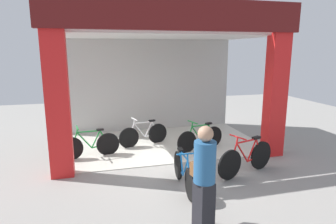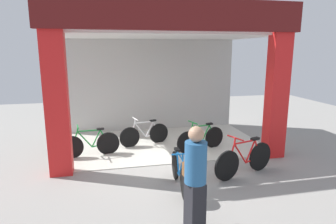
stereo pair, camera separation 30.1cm
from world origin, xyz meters
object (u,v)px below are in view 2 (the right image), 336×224
(bicycle_inside_0, at_px, (145,134))
(bicycle_parked_0, at_px, (245,159))
(bicycle_inside_2, at_px, (90,144))
(pedestrian_0, at_px, (195,178))
(bicycle_inside_1, at_px, (201,139))
(bicycle_parked_1, at_px, (179,173))

(bicycle_inside_0, relative_size, bicycle_parked_0, 0.92)
(bicycle_inside_2, height_order, pedestrian_0, pedestrian_0)
(bicycle_parked_0, bearing_deg, pedestrian_0, -134.92)
(bicycle_inside_1, height_order, bicycle_inside_2, bicycle_inside_1)
(bicycle_inside_1, height_order, bicycle_parked_1, bicycle_parked_1)
(bicycle_parked_0, xyz_separation_m, pedestrian_0, (-1.73, -1.73, 0.50))
(bicycle_inside_2, bearing_deg, bicycle_parked_1, -51.45)
(bicycle_parked_1, bearing_deg, bicycle_inside_0, 95.72)
(bicycle_inside_0, distance_m, bicycle_parked_0, 3.23)
(bicycle_inside_0, relative_size, bicycle_inside_1, 1.00)
(bicycle_inside_1, bearing_deg, bicycle_parked_1, -119.22)
(bicycle_inside_0, xyz_separation_m, bicycle_inside_1, (1.48, -0.80, 0.01))
(bicycle_parked_1, relative_size, pedestrian_0, 0.93)
(pedestrian_0, bearing_deg, bicycle_inside_1, 69.56)
(bicycle_inside_2, height_order, bicycle_parked_1, bicycle_parked_1)
(bicycle_inside_0, xyz_separation_m, bicycle_inside_2, (-1.54, -0.63, 0.00))
(bicycle_parked_0, bearing_deg, bicycle_inside_2, 149.93)
(bicycle_inside_2, bearing_deg, bicycle_inside_1, -3.28)
(bicycle_inside_2, distance_m, bicycle_parked_0, 3.96)
(bicycle_inside_0, height_order, bicycle_inside_2, bicycle_inside_2)
(bicycle_inside_0, bearing_deg, bicycle_parked_1, -84.28)
(bicycle_inside_2, relative_size, bicycle_parked_1, 0.99)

